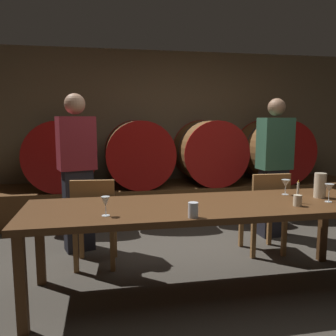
{
  "coord_description": "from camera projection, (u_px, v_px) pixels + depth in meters",
  "views": [
    {
      "loc": [
        -1.02,
        -2.85,
        1.43
      ],
      "look_at": [
        -0.4,
        0.41,
        0.97
      ],
      "focal_mm": 37.38,
      "sensor_mm": 36.0,
      "label": 1
    }
  ],
  "objects": [
    {
      "name": "cup_left",
      "position": [
        193.0,
        210.0,
        2.46
      ],
      "size": [
        0.07,
        0.07,
        0.11
      ],
      "primitive_type": "cylinder",
      "color": "silver",
      "rests_on": "dining_table"
    },
    {
      "name": "wine_barrel_far_left",
      "position": [
        62.0,
        155.0,
        4.83
      ],
      "size": [
        0.94,
        0.86,
        0.94
      ],
      "color": "brown",
      "rests_on": "barrel_shelf"
    },
    {
      "name": "pitcher",
      "position": [
        320.0,
        185.0,
        3.08
      ],
      "size": [
        0.1,
        0.1,
        0.22
      ],
      "color": "beige",
      "rests_on": "dining_table"
    },
    {
      "name": "dining_table",
      "position": [
        204.0,
        211.0,
        2.86
      ],
      "size": [
        2.88,
        0.86,
        0.74
      ],
      "color": "#4C2D16",
      "rests_on": "ground"
    },
    {
      "name": "guest_right",
      "position": [
        274.0,
        167.0,
        4.22
      ],
      "size": [
        0.4,
        0.27,
        1.67
      ],
      "rotation": [
        0.0,
        0.0,
        3.22
      ],
      "color": "black",
      "rests_on": "ground"
    },
    {
      "name": "wine_barrel_far_right",
      "position": [
        273.0,
        151.0,
        5.41
      ],
      "size": [
        0.94,
        0.86,
        0.94
      ],
      "color": "brown",
      "rests_on": "barrel_shelf"
    },
    {
      "name": "ground_plane",
      "position": [
        220.0,
        279.0,
        3.16
      ],
      "size": [
        8.16,
        8.16,
        0.0
      ],
      "primitive_type": "plane",
      "color": "#3F3A33"
    },
    {
      "name": "chair_left",
      "position": [
        95.0,
        219.0,
        3.34
      ],
      "size": [
        0.44,
        0.44,
        0.88
      ],
      "rotation": [
        0.0,
        0.0,
        3.04
      ],
      "color": "olive",
      "rests_on": "ground"
    },
    {
      "name": "wine_barrel_center_right",
      "position": [
        209.0,
        152.0,
        5.22
      ],
      "size": [
        0.94,
        0.86,
        0.94
      ],
      "color": "brown",
      "rests_on": "barrel_shelf"
    },
    {
      "name": "chair_right",
      "position": [
        266.0,
        209.0,
        3.69
      ],
      "size": [
        0.41,
        0.41,
        0.88
      ],
      "rotation": [
        0.0,
        0.0,
        3.12
      ],
      "color": "olive",
      "rests_on": "ground"
    },
    {
      "name": "wine_barrel_center_left",
      "position": [
        138.0,
        153.0,
        5.02
      ],
      "size": [
        0.94,
        0.86,
        0.94
      ],
      "color": "#513319",
      "rests_on": "barrel_shelf"
    },
    {
      "name": "back_wall",
      "position": [
        166.0,
        131.0,
        5.61
      ],
      "size": [
        6.28,
        0.24,
        2.47
      ],
      "primitive_type": "cube",
      "color": "brown",
      "rests_on": "ground"
    },
    {
      "name": "wine_glass_right",
      "position": [
        329.0,
        188.0,
        2.91
      ],
      "size": [
        0.07,
        0.07,
        0.15
      ],
      "color": "white",
      "rests_on": "dining_table"
    },
    {
      "name": "candle_center",
      "position": [
        298.0,
        197.0,
        2.88
      ],
      "size": [
        0.05,
        0.05,
        0.2
      ],
      "color": "olive",
      "rests_on": "dining_table"
    },
    {
      "name": "wine_glass_center",
      "position": [
        286.0,
        184.0,
        3.2
      ],
      "size": [
        0.08,
        0.08,
        0.14
      ],
      "color": "white",
      "rests_on": "dining_table"
    },
    {
      "name": "barrel_shelf",
      "position": [
        173.0,
        200.0,
        5.21
      ],
      "size": [
        5.65,
        0.9,
        0.48
      ],
      "primitive_type": "cube",
      "color": "brown",
      "rests_on": "ground"
    },
    {
      "name": "wine_glass_left",
      "position": [
        106.0,
        202.0,
        2.49
      ],
      "size": [
        0.06,
        0.06,
        0.14
      ],
      "color": "white",
      "rests_on": "dining_table"
    },
    {
      "name": "cup_right",
      "position": [
        298.0,
        200.0,
        2.79
      ],
      "size": [
        0.07,
        0.07,
        0.09
      ],
      "primitive_type": "cylinder",
      "color": "beige",
      "rests_on": "dining_table"
    },
    {
      "name": "guest_left",
      "position": [
        77.0,
        171.0,
        3.75
      ],
      "size": [
        0.43,
        0.34,
        1.7
      ],
      "rotation": [
        0.0,
        0.0,
        3.44
      ],
      "color": "black",
      "rests_on": "ground"
    }
  ]
}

